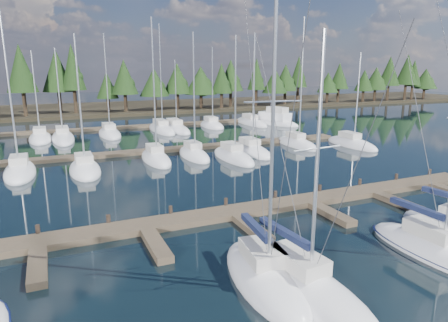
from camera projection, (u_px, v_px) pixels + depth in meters
name	position (u px, v px, depth m)	size (l,w,h in m)	color
ground	(179.00, 173.00, 37.84)	(260.00, 260.00, 0.00)	black
far_shore	(100.00, 109.00, 91.20)	(220.00, 30.00, 0.60)	black
main_dock	(236.00, 215.00, 26.53)	(44.00, 6.13, 0.90)	brown
back_docks	(136.00, 138.00, 55.23)	(50.00, 21.80, 0.40)	brown
front_sailboat_2	(265.00, 276.00, 18.66)	(3.73, 8.01, 15.38)	white
front_sailboat_3	(303.00, 285.00, 17.99)	(3.46, 9.07, 12.07)	white
front_sailboat_4	(435.00, 251.00, 21.25)	(2.86, 8.55, 13.64)	white
back_sailboat_rows	(146.00, 143.00, 51.25)	(50.25, 32.31, 16.72)	white
motor_yacht_right	(275.00, 121.00, 69.17)	(6.38, 10.46, 4.97)	white
tree_line	(98.00, 78.00, 80.41)	(186.64, 11.65, 13.55)	black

